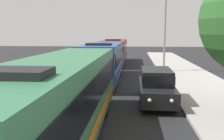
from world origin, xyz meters
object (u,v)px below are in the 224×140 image
Objects in this scene: bus_middle at (116,50)px; white_suv at (156,85)px; bus_lead at (60,99)px; bus_second_in_line at (104,60)px; streetlamp_mid at (165,23)px.

white_suv is (3.70, -18.70, -0.66)m from bus_middle.
bus_lead is 1.00× the size of bus_middle.
bus_lead is 1.13× the size of bus_second_in_line.
bus_middle is 9.44m from streetlamp_mid.
streetlamp_mid is (5.40, 17.63, 3.22)m from bus_lead.
bus_second_in_line reaches higher than white_suv.
bus_second_in_line is at bearing -136.64° from streetlamp_mid.
streetlamp_mid reaches higher than white_suv.
bus_middle is (0.00, 12.14, 0.00)m from bus_second_in_line.
bus_second_in_line is (-0.00, 12.53, -0.00)m from bus_lead.
streetlamp_mid reaches higher than bus_lead.
white_suv is at bearing 58.26° from bus_lead.
bus_middle is at bearing 90.00° from bus_second_in_line.
bus_lead is at bearing -107.02° from streetlamp_mid.
white_suv is (3.70, -6.55, -0.65)m from bus_second_in_line.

